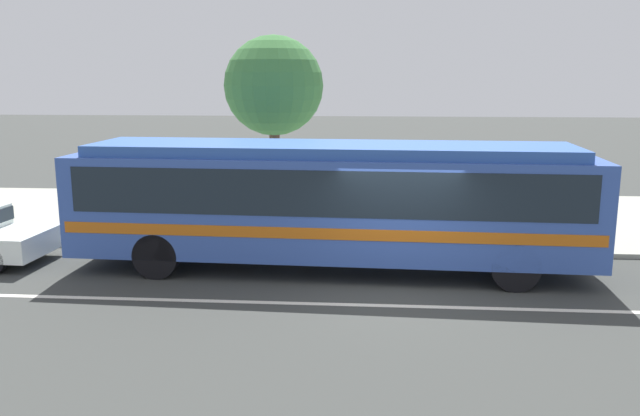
{
  "coord_description": "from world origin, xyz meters",
  "views": [
    {
      "loc": [
        -0.62,
        -12.72,
        4.32
      ],
      "look_at": [
        -1.77,
        2.14,
        1.3
      ],
      "focal_mm": 36.51,
      "sensor_mm": 36.0,
      "label": 1
    }
  ],
  "objects": [
    {
      "name": "ground_plane",
      "position": [
        0.0,
        0.0,
        0.0
      ],
      "size": [
        120.0,
        120.0,
        0.0
      ],
      "primitive_type": "plane",
      "color": "#393B39"
    },
    {
      "name": "sidewalk_slab",
      "position": [
        0.0,
        6.92,
        0.06
      ],
      "size": [
        60.0,
        8.0,
        0.12
      ],
      "primitive_type": "cube",
      "color": "#9D9F91",
      "rests_on": "ground_plane"
    },
    {
      "name": "lane_stripe_center",
      "position": [
        0.0,
        -0.8,
        0.0
      ],
      "size": [
        56.0,
        0.16,
        0.01
      ],
      "primitive_type": "cube",
      "color": "silver",
      "rests_on": "ground_plane"
    },
    {
      "name": "transit_bus",
      "position": [
        -1.48,
        1.57,
        1.67
      ],
      "size": [
        11.61,
        2.97,
        2.86
      ],
      "color": "#3454A8",
      "rests_on": "ground_plane"
    },
    {
      "name": "pedestrian_waiting_near_sign",
      "position": [
        -6.39,
        4.07,
        1.08
      ],
      "size": [
        0.43,
        0.43,
        1.64
      ],
      "color": "#18274E",
      "rests_on": "sidewalk_slab"
    },
    {
      "name": "pedestrian_walking_along_curb",
      "position": [
        -6.08,
        3.85,
        1.12
      ],
      "size": [
        0.46,
        0.46,
        1.7
      ],
      "color": "navy",
      "rests_on": "sidewalk_slab"
    },
    {
      "name": "bus_stop_sign",
      "position": [
        1.92,
        3.61,
        1.78
      ],
      "size": [
        0.08,
        0.44,
        2.59
      ],
      "color": "gray",
      "rests_on": "sidewalk_slab"
    },
    {
      "name": "street_tree_near_stop",
      "position": [
        -3.36,
        5.8,
        4.04
      ],
      "size": [
        2.81,
        2.81,
        5.35
      ],
      "color": "brown",
      "rests_on": "sidewalk_slab"
    }
  ]
}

